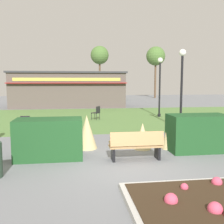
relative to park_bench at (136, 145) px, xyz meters
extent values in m
plane|color=slate|center=(-0.50, -0.46, -0.48)|extent=(80.00, 80.00, 0.00)
cube|color=#5B8442|center=(-0.50, 10.31, -0.48)|extent=(36.00, 12.00, 0.01)
cube|color=beige|center=(0.71, -3.43, -0.41)|extent=(3.25, 2.53, 0.14)
cube|color=#382819|center=(0.71, -3.43, -0.34)|extent=(3.01, 2.29, 0.04)
sphere|color=#E54C6B|center=(1.31, -2.56, -0.29)|extent=(0.24, 0.24, 0.24)
sphere|color=#E54C6B|center=(-0.07, -3.30, -0.29)|extent=(0.27, 0.27, 0.27)
sphere|color=#E54C6B|center=(0.45, -2.73, -0.29)|extent=(0.17, 0.17, 0.17)
sphere|color=#E54C6B|center=(0.59, -3.78, -0.29)|extent=(0.27, 0.27, 0.27)
cube|color=tan|center=(0.00, 0.07, -0.03)|extent=(1.70, 0.48, 0.06)
cube|color=tan|center=(0.00, -0.15, 0.25)|extent=(1.70, 0.13, 0.44)
cube|color=black|center=(-0.73, 0.07, -0.26)|extent=(0.08, 0.44, 0.45)
cube|color=black|center=(0.73, 0.07, -0.26)|extent=(0.08, 0.44, 0.45)
cube|color=tan|center=(-0.81, 0.07, 0.09)|extent=(0.06, 0.44, 0.06)
cube|color=tan|center=(0.81, 0.07, 0.09)|extent=(0.06, 0.44, 0.06)
cube|color=#1E4C23|center=(-2.75, 0.62, 0.17)|extent=(2.14, 1.10, 1.30)
cube|color=#1E4C23|center=(2.47, 0.81, 0.18)|extent=(2.11, 1.10, 1.32)
cone|color=#D1BC7F|center=(1.55, 1.25, 0.16)|extent=(0.52, 0.52, 1.29)
cone|color=#D1BC7F|center=(-1.48, 1.73, 0.15)|extent=(0.77, 0.77, 1.26)
cone|color=#D1BC7F|center=(0.56, 1.36, 0.01)|extent=(0.63, 0.63, 0.98)
cylinder|color=black|center=(3.61, 5.18, -0.38)|extent=(0.22, 0.22, 0.20)
cylinder|color=black|center=(3.61, 5.18, 1.42)|extent=(0.12, 0.12, 3.81)
sphere|color=white|center=(3.61, 5.18, 3.48)|extent=(0.36, 0.36, 0.36)
cylinder|color=black|center=(4.03, 10.06, -0.38)|extent=(0.22, 0.22, 0.20)
cylinder|color=black|center=(4.03, 10.06, 1.42)|extent=(0.12, 0.12, 3.81)
sphere|color=white|center=(4.03, 10.06, 3.48)|extent=(0.36, 0.36, 0.36)
cube|color=#594C47|center=(-2.49, 18.63, 1.15)|extent=(10.76, 4.01, 3.26)
cube|color=#333338|center=(-2.49, 18.63, 2.86)|extent=(11.06, 4.31, 0.16)
cube|color=maroon|center=(-2.49, 16.45, 1.87)|extent=(10.86, 0.36, 0.08)
cube|color=#D8CC4C|center=(-2.49, 16.61, 2.20)|extent=(9.68, 0.04, 0.28)
cube|color=black|center=(-0.57, 9.22, -0.03)|extent=(0.62, 0.62, 0.04)
cube|color=black|center=(-0.41, 9.10, 0.19)|extent=(0.30, 0.37, 0.44)
cylinder|color=black|center=(-0.60, 9.49, -0.26)|extent=(0.03, 0.03, 0.45)
cylinder|color=black|center=(-0.83, 9.19, -0.26)|extent=(0.03, 0.03, 0.45)
cylinder|color=black|center=(-0.30, 9.25, -0.26)|extent=(0.03, 0.03, 0.45)
cylinder|color=black|center=(-0.53, 8.95, -0.26)|extent=(0.03, 0.03, 0.45)
cube|color=black|center=(-4.21, 4.93, -0.03)|extent=(0.48, 0.48, 0.04)
cube|color=black|center=(-4.22, 4.73, 0.19)|extent=(0.44, 0.08, 0.44)
cylinder|color=black|center=(-4.00, 5.10, -0.26)|extent=(0.03, 0.03, 0.45)
cylinder|color=black|center=(-4.38, 5.14, -0.26)|extent=(0.03, 0.03, 0.45)
cylinder|color=black|center=(-4.03, 4.72, -0.26)|extent=(0.03, 0.03, 0.45)
cylinder|color=black|center=(-4.41, 4.76, -0.26)|extent=(0.03, 0.03, 0.45)
cube|color=navy|center=(-2.53, 27.03, 0.07)|extent=(4.26, 1.94, 0.60)
cube|color=black|center=(-2.68, 27.03, 0.50)|extent=(2.36, 1.66, 0.44)
cylinder|color=black|center=(-1.26, 28.00, -0.16)|extent=(0.65, 0.24, 0.64)
cylinder|color=black|center=(-1.20, 26.16, -0.16)|extent=(0.65, 0.24, 0.64)
cylinder|color=black|center=(-3.87, 27.91, -0.16)|extent=(0.65, 0.24, 0.64)
cylinder|color=black|center=(-3.80, 26.07, -0.16)|extent=(0.65, 0.24, 0.64)
cube|color=#2D6638|center=(2.66, 27.03, 0.07)|extent=(4.31, 2.08, 0.60)
cube|color=black|center=(2.51, 27.04, 0.50)|extent=(2.41, 1.74, 0.44)
cylinder|color=black|center=(4.02, 27.87, -0.16)|extent=(0.65, 0.26, 0.64)
cylinder|color=black|center=(3.90, 26.03, -0.16)|extent=(0.65, 0.26, 0.64)
cylinder|color=black|center=(1.42, 28.04, -0.16)|extent=(0.65, 0.26, 0.64)
cylinder|color=black|center=(1.30, 26.20, -0.16)|extent=(0.65, 0.26, 0.64)
cylinder|color=brown|center=(2.03, 33.64, 2.23)|extent=(0.28, 0.28, 5.42)
sphere|color=#4C7233|center=(2.03, 33.64, 6.04)|extent=(2.80, 2.80, 2.80)
cylinder|color=brown|center=(10.12, 30.86, 2.08)|extent=(0.28, 0.28, 5.13)
sphere|color=#4C7233|center=(10.12, 30.86, 5.75)|extent=(2.80, 2.80, 2.80)
camera|label=1|loc=(-1.91, -8.09, 2.02)|focal=42.76mm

